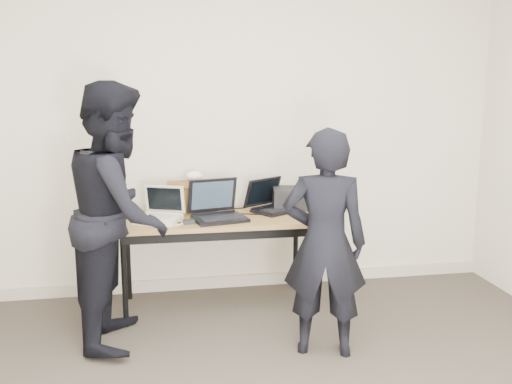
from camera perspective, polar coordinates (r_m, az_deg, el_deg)
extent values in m
cube|color=beige|center=(4.71, -2.62, 6.30)|extent=(4.50, 0.05, 2.70)
cube|color=olive|center=(4.37, -3.97, -2.72)|extent=(1.50, 0.66, 0.03)
cylinder|color=black|center=(4.21, -13.02, -8.65)|extent=(0.04, 0.04, 0.68)
cylinder|color=black|center=(4.34, 5.63, -7.79)|extent=(0.04, 0.04, 0.68)
cylinder|color=black|center=(4.71, -12.67, -6.49)|extent=(0.04, 0.04, 0.68)
cylinder|color=black|center=(4.83, 3.98, -5.79)|extent=(0.04, 0.04, 0.68)
cube|color=black|center=(4.11, -3.56, -4.44)|extent=(1.40, 0.03, 0.06)
cube|color=beige|center=(4.26, -9.76, -2.72)|extent=(0.38, 0.35, 0.04)
cube|color=beige|center=(4.23, -9.92, -2.54)|extent=(0.29, 0.23, 0.01)
cube|color=beige|center=(4.37, -9.11, -0.69)|extent=(0.31, 0.16, 0.22)
cube|color=black|center=(4.36, -9.15, -0.69)|extent=(0.26, 0.13, 0.18)
cube|color=beige|center=(4.38, -9.16, -2.10)|extent=(0.26, 0.12, 0.02)
cube|color=black|center=(4.25, -3.63, -2.69)|extent=(0.43, 0.36, 0.03)
cube|color=black|center=(4.22, -3.48, -2.58)|extent=(0.34, 0.22, 0.01)
cube|color=black|center=(4.39, -4.40, -0.32)|extent=(0.39, 0.16, 0.27)
cube|color=#26333F|center=(4.38, -4.37, -0.31)|extent=(0.33, 0.13, 0.22)
cube|color=black|center=(4.38, -4.23, -2.11)|extent=(0.34, 0.09, 0.02)
cube|color=black|center=(4.53, 2.07, -1.84)|extent=(0.43, 0.40, 0.02)
cube|color=black|center=(4.50, 2.34, -1.72)|extent=(0.31, 0.27, 0.01)
cube|color=black|center=(4.61, 0.65, 0.03)|extent=(0.34, 0.26, 0.23)
cube|color=black|center=(4.61, 0.72, 0.04)|extent=(0.29, 0.22, 0.19)
cube|color=black|center=(4.61, 0.97, -1.44)|extent=(0.27, 0.18, 0.02)
cube|color=brown|center=(4.54, -6.55, -0.46)|extent=(0.36, 0.16, 0.24)
cube|color=brown|center=(4.46, -6.52, 0.65)|extent=(0.36, 0.07, 0.07)
cube|color=brown|center=(4.56, -4.53, -0.64)|extent=(0.02, 0.10, 0.02)
ellipsoid|color=white|center=(4.51, -6.21, 1.59)|extent=(0.14, 0.11, 0.08)
cube|color=black|center=(4.63, 3.56, -0.63)|extent=(0.33, 0.29, 0.17)
cube|color=black|center=(4.17, -6.72, -2.98)|extent=(0.08, 0.05, 0.03)
cube|color=silver|center=(4.25, -3.57, -2.82)|extent=(0.22, 0.13, 0.01)
cube|color=black|center=(4.28, -9.48, -2.86)|extent=(0.28, 0.19, 0.01)
cube|color=black|center=(4.61, -2.49, -1.70)|extent=(0.25, 0.06, 0.01)
cube|color=black|center=(4.42, -0.12, -2.24)|extent=(0.32, 0.12, 0.01)
cube|color=black|center=(4.53, 2.46, -1.94)|extent=(0.13, 0.24, 0.01)
cube|color=silver|center=(4.21, -6.57, -3.01)|extent=(0.23, 0.17, 0.01)
imported|color=black|center=(3.64, 6.88, -5.12)|extent=(0.61, 0.48, 1.47)
imported|color=black|center=(3.90, -13.55, -2.15)|extent=(0.74, 0.91, 1.75)
cube|color=#B9AC99|center=(4.96, -2.42, -8.88)|extent=(4.50, 0.03, 0.10)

